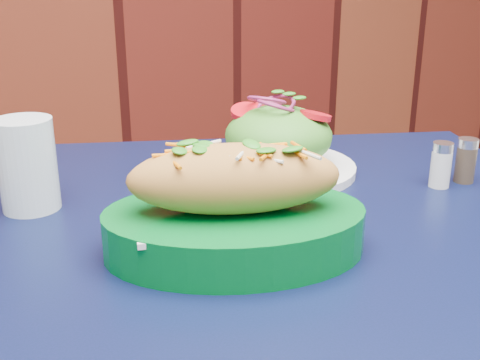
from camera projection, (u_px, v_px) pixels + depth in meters
name	position (u px, v px, depth m)	size (l,w,h in m)	color
cafe_table	(268.00, 303.00, 0.71)	(1.01, 1.01, 0.75)	black
banh_mi_basket	(235.00, 210.00, 0.63)	(0.32, 0.26, 0.13)	#005D1F
salad_plate	(278.00, 142.00, 0.87)	(0.23, 0.23, 0.11)	white
water_glass	(27.00, 165.00, 0.73)	(0.07, 0.07, 0.11)	silver
salt_shaker	(441.00, 165.00, 0.82)	(0.03, 0.03, 0.06)	white
pepper_shaker	(466.00, 160.00, 0.83)	(0.03, 0.03, 0.06)	#3F3326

